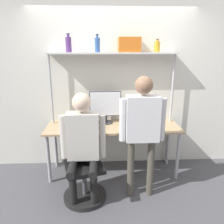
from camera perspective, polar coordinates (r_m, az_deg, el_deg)
name	(u,v)px	position (r m, az deg, el deg)	size (l,w,h in m)	color
ground_plane	(114,183)	(3.39, 0.58, -18.06)	(12.00, 12.00, 0.00)	#4C4C51
wall_back	(112,85)	(3.52, 0.00, 7.13)	(8.00, 0.06, 2.70)	silver
desk	(113,131)	(3.36, 0.29, -4.91)	(2.01, 0.63, 0.78)	tan
shelf_unit	(113,72)	(3.33, 0.14, 10.40)	(1.91, 0.23, 1.86)	silver
monitor	(105,106)	(3.39, -1.77, 1.58)	(0.49, 0.23, 0.51)	#333338
laptop	(83,123)	(3.26, -7.62, -2.97)	(0.32, 0.25, 0.24)	#333338
cell_phone	(101,128)	(3.22, -2.81, -4.26)	(0.07, 0.15, 0.01)	black
office_chair	(84,177)	(3.01, -7.38, -16.42)	(0.57, 0.57, 0.94)	black
person_seated	(83,140)	(2.71, -7.64, -7.14)	(0.56, 0.47, 1.41)	black
person_standing	(142,123)	(2.72, 7.95, -2.97)	(0.57, 0.22, 1.61)	#4C473D
bottle_blue	(97,45)	(3.31, -3.85, 17.16)	(0.08, 0.08, 0.25)	#335999
bottle_purple	(68,44)	(3.34, -11.30, 16.96)	(0.08, 0.08, 0.26)	#593372
bottle_amber	(157,47)	(3.41, 11.69, 16.38)	(0.08, 0.08, 0.19)	gold
storage_box	(129,45)	(3.34, 4.57, 17.13)	(0.32, 0.20, 0.21)	#D1661E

